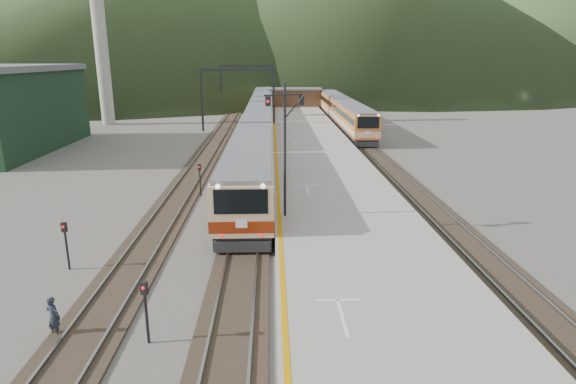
{
  "coord_description": "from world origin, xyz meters",
  "views": [
    {
      "loc": [
        1.48,
        -8.25,
        9.39
      ],
      "look_at": [
        2.37,
        17.98,
        2.0
      ],
      "focal_mm": 30.0,
      "sensor_mm": 36.0,
      "label": 1
    }
  ],
  "objects_px": {
    "main_train": "(260,113)",
    "worker": "(53,317)",
    "second_train": "(342,112)",
    "signal_mast": "(285,137)"
  },
  "relations": [
    {
      "from": "main_train",
      "to": "worker",
      "type": "relative_size",
      "value": 57.2
    },
    {
      "from": "worker",
      "to": "second_train",
      "type": "bearing_deg",
      "value": -82.86
    },
    {
      "from": "main_train",
      "to": "signal_mast",
      "type": "height_order",
      "value": "signal_mast"
    },
    {
      "from": "second_train",
      "to": "worker",
      "type": "bearing_deg",
      "value": -108.3
    },
    {
      "from": "main_train",
      "to": "second_train",
      "type": "bearing_deg",
      "value": 18.39
    },
    {
      "from": "signal_mast",
      "to": "worker",
      "type": "distance_m",
      "value": 13.75
    },
    {
      "from": "main_train",
      "to": "second_train",
      "type": "height_order",
      "value": "main_train"
    },
    {
      "from": "main_train",
      "to": "signal_mast",
      "type": "bearing_deg",
      "value": -86.85
    },
    {
      "from": "second_train",
      "to": "worker",
      "type": "xyz_separation_m",
      "value": [
        -17.61,
        -53.27,
        -1.16
      ]
    },
    {
      "from": "worker",
      "to": "signal_mast",
      "type": "bearing_deg",
      "value": -104.28
    }
  ]
}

